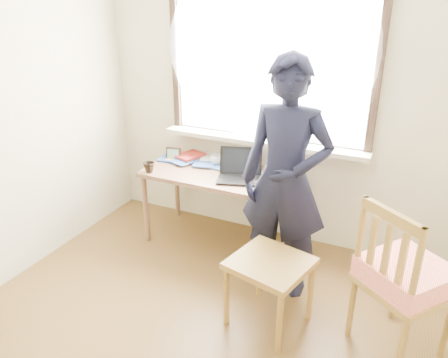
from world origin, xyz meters
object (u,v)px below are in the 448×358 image
at_px(laptop, 240,172).
at_px(person, 285,181).
at_px(side_chair, 404,277).
at_px(desk, 218,180).
at_px(work_chair, 270,271).
at_px(mug_white, 216,160).
at_px(mug_dark, 149,167).

distance_m(laptop, person, 0.63).
distance_m(laptop, side_chair, 1.55).
bearing_deg(desk, person, -27.84).
relative_size(desk, work_chair, 2.19).
distance_m(work_chair, side_chair, 0.83).
height_order(mug_white, person, person).
height_order(work_chair, person, person).
bearing_deg(side_chair, person, 159.76).
xyz_separation_m(desk, mug_white, (-0.10, 0.17, 0.12)).
distance_m(desk, laptop, 0.26).
xyz_separation_m(mug_dark, side_chair, (2.14, -0.45, -0.18)).
relative_size(laptop, mug_dark, 4.42).
distance_m(laptop, mug_white, 0.38).
bearing_deg(side_chair, mug_dark, 168.00).
xyz_separation_m(laptop, work_chair, (0.56, -0.79, -0.32)).
xyz_separation_m(mug_white, side_chair, (1.69, -0.87, -0.18)).
relative_size(laptop, side_chair, 0.41).
relative_size(laptop, mug_white, 3.78).
xyz_separation_m(mug_white, person, (0.82, -0.55, 0.16)).
xyz_separation_m(work_chair, person, (-0.06, 0.44, 0.47)).
height_order(laptop, work_chair, laptop).
xyz_separation_m(desk, person, (0.73, -0.38, 0.28)).
height_order(mug_dark, side_chair, side_chair).
height_order(desk, laptop, laptop).
bearing_deg(mug_white, person, -33.87).
height_order(desk, mug_dark, mug_dark).
bearing_deg(mug_dark, side_chair, -12.00).
xyz_separation_m(desk, mug_dark, (-0.54, -0.25, 0.12)).
relative_size(mug_dark, side_chair, 0.09).
bearing_deg(mug_white, desk, -60.46).
relative_size(desk, mug_dark, 13.19).
relative_size(side_chair, person, 0.58).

